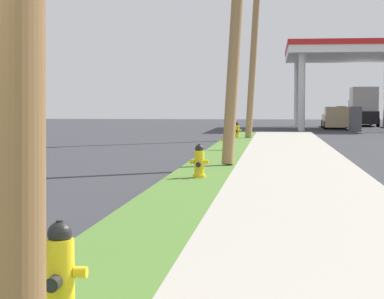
{
  "coord_description": "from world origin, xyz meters",
  "views": [
    {
      "loc": [
        2.4,
        -2.02,
        1.74
      ],
      "look_at": [
        0.51,
        14.13,
        0.69
      ],
      "focal_mm": 65.48,
      "sensor_mm": 36.0,
      "label": 1
    }
  ],
  "objects_px": {
    "fire_hydrant_third": "(226,141)",
    "utility_pole_background": "(255,27)",
    "car_tan_by_near_pump": "(336,119)",
    "truck_black_at_forecourt": "(363,108)",
    "fire_hydrant_nearest": "(60,275)",
    "fire_hydrant_fourth": "(237,131)",
    "fire_hydrant_second": "(199,163)",
    "utility_pole_midground": "(237,4)"
  },
  "relations": [
    {
      "from": "truck_black_at_forecourt",
      "to": "utility_pole_background",
      "type": "bearing_deg",
      "value": -108.71
    },
    {
      "from": "fire_hydrant_second",
      "to": "car_tan_by_near_pump",
      "type": "height_order",
      "value": "car_tan_by_near_pump"
    },
    {
      "from": "fire_hydrant_nearest",
      "to": "utility_pole_background",
      "type": "relative_size",
      "value": 0.07
    },
    {
      "from": "fire_hydrant_third",
      "to": "truck_black_at_forecourt",
      "type": "distance_m",
      "value": 34.38
    },
    {
      "from": "fire_hydrant_fourth",
      "to": "truck_black_at_forecourt",
      "type": "xyz_separation_m",
      "value": [
        8.98,
        23.36,
        1.04
      ]
    },
    {
      "from": "fire_hydrant_fourth",
      "to": "truck_black_at_forecourt",
      "type": "relative_size",
      "value": 0.12
    },
    {
      "from": "utility_pole_background",
      "to": "fire_hydrant_nearest",
      "type": "bearing_deg",
      "value": -91.36
    },
    {
      "from": "fire_hydrant_fourth",
      "to": "fire_hydrant_nearest",
      "type": "bearing_deg",
      "value": -89.64
    },
    {
      "from": "fire_hydrant_nearest",
      "to": "utility_pole_midground",
      "type": "distance_m",
      "value": 14.72
    },
    {
      "from": "truck_black_at_forecourt",
      "to": "fire_hydrant_third",
      "type": "bearing_deg",
      "value": -104.93
    },
    {
      "from": "fire_hydrant_third",
      "to": "fire_hydrant_fourth",
      "type": "distance_m",
      "value": 9.84
    },
    {
      "from": "fire_hydrant_fourth",
      "to": "utility_pole_midground",
      "type": "distance_m",
      "value": 15.99
    },
    {
      "from": "fire_hydrant_third",
      "to": "car_tan_by_near_pump",
      "type": "xyz_separation_m",
      "value": [
        6.13,
        26.12,
        0.28
      ]
    },
    {
      "from": "fire_hydrant_nearest",
      "to": "fire_hydrant_second",
      "type": "distance_m",
      "value": 10.31
    },
    {
      "from": "utility_pole_midground",
      "to": "utility_pole_background",
      "type": "distance_m",
      "value": 14.92
    },
    {
      "from": "fire_hydrant_second",
      "to": "utility_pole_midground",
      "type": "bearing_deg",
      "value": 80.69
    },
    {
      "from": "fire_hydrant_nearest",
      "to": "truck_black_at_forecourt",
      "type": "relative_size",
      "value": 0.12
    },
    {
      "from": "fire_hydrant_second",
      "to": "utility_pole_background",
      "type": "height_order",
      "value": "utility_pole_background"
    },
    {
      "from": "utility_pole_midground",
      "to": "car_tan_by_near_pump",
      "type": "bearing_deg",
      "value": 80.21
    },
    {
      "from": "fire_hydrant_second",
      "to": "truck_black_at_forecourt",
      "type": "xyz_separation_m",
      "value": [
        8.82,
        42.65,
        1.04
      ]
    },
    {
      "from": "fire_hydrant_nearest",
      "to": "fire_hydrant_second",
      "type": "height_order",
      "value": "same"
    },
    {
      "from": "fire_hydrant_fourth",
      "to": "utility_pole_midground",
      "type": "bearing_deg",
      "value": -87.07
    },
    {
      "from": "car_tan_by_near_pump",
      "to": "truck_black_at_forecourt",
      "type": "bearing_deg",
      "value": 69.02
    },
    {
      "from": "truck_black_at_forecourt",
      "to": "car_tan_by_near_pump",
      "type": "bearing_deg",
      "value": -110.98
    },
    {
      "from": "fire_hydrant_third",
      "to": "utility_pole_background",
      "type": "relative_size",
      "value": 0.07
    },
    {
      "from": "fire_hydrant_nearest",
      "to": "fire_hydrant_fourth",
      "type": "relative_size",
      "value": 1.0
    },
    {
      "from": "fire_hydrant_second",
      "to": "truck_black_at_forecourt",
      "type": "distance_m",
      "value": 43.56
    },
    {
      "from": "utility_pole_midground",
      "to": "utility_pole_background",
      "type": "height_order",
      "value": "utility_pole_background"
    },
    {
      "from": "car_tan_by_near_pump",
      "to": "fire_hydrant_second",
      "type": "bearing_deg",
      "value": -99.74
    },
    {
      "from": "truck_black_at_forecourt",
      "to": "utility_pole_midground",
      "type": "bearing_deg",
      "value": -101.92
    },
    {
      "from": "fire_hydrant_second",
      "to": "fire_hydrant_fourth",
      "type": "height_order",
      "value": "same"
    },
    {
      "from": "utility_pole_midground",
      "to": "car_tan_by_near_pump",
      "type": "relative_size",
      "value": 1.88
    },
    {
      "from": "fire_hydrant_fourth",
      "to": "car_tan_by_near_pump",
      "type": "relative_size",
      "value": 0.16
    },
    {
      "from": "fire_hydrant_fourth",
      "to": "utility_pole_background",
      "type": "relative_size",
      "value": 0.07
    },
    {
      "from": "utility_pole_midground",
      "to": "fire_hydrant_third",
      "type": "bearing_deg",
      "value": 96.7
    },
    {
      "from": "fire_hydrant_third",
      "to": "fire_hydrant_fourth",
      "type": "height_order",
      "value": "same"
    },
    {
      "from": "fire_hydrant_nearest",
      "to": "fire_hydrant_second",
      "type": "relative_size",
      "value": 1.0
    },
    {
      "from": "fire_hydrant_third",
      "to": "truck_black_at_forecourt",
      "type": "xyz_separation_m",
      "value": [
        8.85,
        33.2,
        1.04
      ]
    },
    {
      "from": "fire_hydrant_nearest",
      "to": "fire_hydrant_third",
      "type": "height_order",
      "value": "same"
    },
    {
      "from": "utility_pole_midground",
      "to": "truck_black_at_forecourt",
      "type": "xyz_separation_m",
      "value": [
        8.19,
        38.81,
        -2.98
      ]
    },
    {
      "from": "fire_hydrant_second",
      "to": "car_tan_by_near_pump",
      "type": "relative_size",
      "value": 0.16
    },
    {
      "from": "fire_hydrant_nearest",
      "to": "utility_pole_background",
      "type": "height_order",
      "value": "utility_pole_background"
    }
  ]
}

